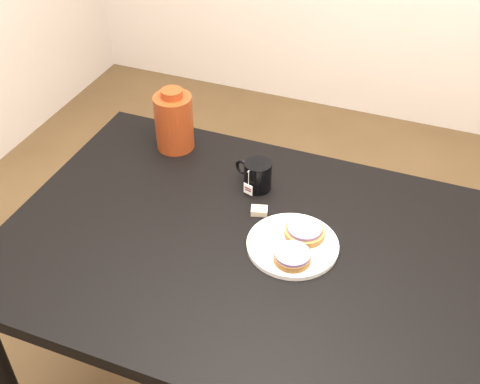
# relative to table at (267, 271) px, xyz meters

# --- Properties ---
(table) EXTENTS (1.40, 0.90, 0.75)m
(table) POSITION_rel_table_xyz_m (0.00, 0.00, 0.00)
(table) COLOR black
(table) RESTS_ON ground_plane
(plate) EXTENTS (0.24, 0.24, 0.02)m
(plate) POSITION_rel_table_xyz_m (0.06, 0.03, 0.09)
(plate) COLOR white
(plate) RESTS_ON table
(bagel_back) EXTENTS (0.11, 0.11, 0.03)m
(bagel_back) POSITION_rel_table_xyz_m (0.08, 0.07, 0.11)
(bagel_back) COLOR brown
(bagel_back) RESTS_ON plate
(bagel_front) EXTENTS (0.12, 0.12, 0.03)m
(bagel_front) POSITION_rel_table_xyz_m (0.07, -0.03, 0.11)
(bagel_front) COLOR brown
(bagel_front) RESTS_ON plate
(mug) EXTENTS (0.13, 0.10, 0.09)m
(mug) POSITION_rel_table_xyz_m (-0.11, 0.23, 0.13)
(mug) COLOR black
(mug) RESTS_ON table
(teabag_pouch) EXTENTS (0.05, 0.04, 0.02)m
(teabag_pouch) POSITION_rel_table_xyz_m (-0.07, 0.12, 0.09)
(teabag_pouch) COLOR #C6B793
(teabag_pouch) RESTS_ON table
(bagel_package) EXTENTS (0.15, 0.15, 0.20)m
(bagel_package) POSITION_rel_table_xyz_m (-0.42, 0.33, 0.18)
(bagel_package) COLOR #601E0C
(bagel_package) RESTS_ON table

